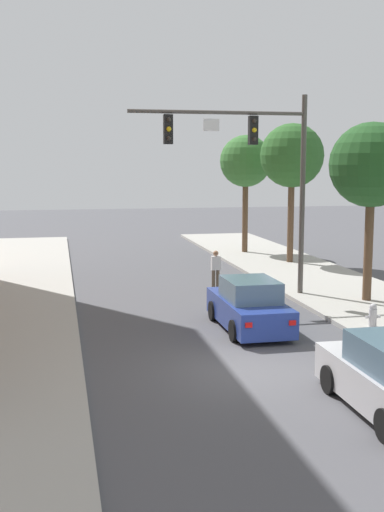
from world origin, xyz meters
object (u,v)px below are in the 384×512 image
(pedestrian_crossing_road, at_px, (216,268))
(traffic_signal_mast, at_px, (255,157))
(fire_hydrant, at_px, (373,315))
(street_tree_second, at_px, (372,166))
(car_lead_blue, at_px, (249,306))
(street_tree_third, at_px, (292,156))
(street_tree_farthest, at_px, (246,162))

(pedestrian_crossing_road, bearing_deg, traffic_signal_mast, -60.40)
(traffic_signal_mast, height_order, fire_hydrant, traffic_signal_mast)
(street_tree_second, bearing_deg, fire_hydrant, -114.32)
(car_lead_blue, bearing_deg, street_tree_second, 26.72)
(traffic_signal_mast, bearing_deg, car_lead_blue, -108.82)
(car_lead_blue, height_order, street_tree_second, street_tree_second)
(traffic_signal_mast, distance_m, car_lead_blue, 6.57)
(pedestrian_crossing_road, relative_size, street_tree_third, 0.23)
(pedestrian_crossing_road, distance_m, street_tree_second, 7.28)
(fire_hydrant, distance_m, street_tree_second, 6.06)
(car_lead_blue, distance_m, street_tree_farthest, 17.52)
(fire_hydrant, xyz_separation_m, street_tree_farthest, (1.01, 17.28, 4.72))
(fire_hydrant, relative_size, street_tree_farthest, 0.11)
(traffic_signal_mast, bearing_deg, street_tree_second, -24.70)
(car_lead_blue, relative_size, pedestrian_crossing_road, 2.59)
(fire_hydrant, distance_m, street_tree_third, 14.21)
(street_tree_third, distance_m, street_tree_farthest, 4.33)
(pedestrian_crossing_road, distance_m, fire_hydrant, 7.92)
(traffic_signal_mast, distance_m, pedestrian_crossing_road, 4.90)
(street_tree_second, xyz_separation_m, street_tree_third, (0.53, 9.45, 0.47))
(fire_hydrant, height_order, street_tree_third, street_tree_third)
(traffic_signal_mast, distance_m, street_tree_second, 4.20)
(street_tree_second, height_order, street_tree_third, street_tree_third)
(street_tree_second, bearing_deg, street_tree_farthest, 92.72)
(pedestrian_crossing_road, height_order, street_tree_second, street_tree_second)
(street_tree_third, bearing_deg, street_tree_second, -93.21)
(traffic_signal_mast, bearing_deg, street_tree_third, 60.64)
(car_lead_blue, xyz_separation_m, fire_hydrant, (3.65, -1.01, -0.22))
(street_tree_second, distance_m, street_tree_third, 9.47)
(traffic_signal_mast, relative_size, pedestrian_crossing_road, 4.57)
(traffic_signal_mast, relative_size, street_tree_farthest, 1.14)
(car_lead_blue, bearing_deg, fire_hydrant, -15.42)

